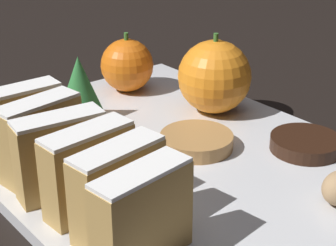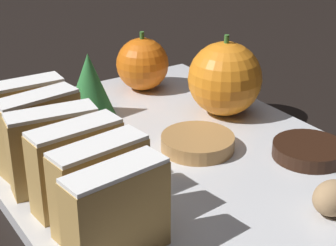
{
  "view_description": "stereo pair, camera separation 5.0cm",
  "coord_description": "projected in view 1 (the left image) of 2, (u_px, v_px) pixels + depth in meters",
  "views": [
    {
      "loc": [
        -0.29,
        -0.35,
        0.25
      ],
      "look_at": [
        0.0,
        0.0,
        0.04
      ],
      "focal_mm": 60.0,
      "sensor_mm": 36.0,
      "label": 1
    },
    {
      "loc": [
        -0.25,
        -0.38,
        0.25
      ],
      "look_at": [
        0.0,
        0.0,
        0.04
      ],
      "focal_mm": 60.0,
      "sensor_mm": 36.0,
      "label": 2
    }
  ],
  "objects": [
    {
      "name": "gingerbread_cookie",
      "position": [
        196.0,
        141.0,
        0.52
      ],
      "size": [
        0.07,
        0.07,
        0.01
      ],
      "color": "#B27F47",
      "rests_on": "serving_platter"
    },
    {
      "name": "ground_plane",
      "position": [
        168.0,
        164.0,
        0.52
      ],
      "size": [
        6.0,
        6.0,
        0.0
      ],
      "primitive_type": "plane",
      "color": "black"
    },
    {
      "name": "chocolate_cookie",
      "position": [
        306.0,
        144.0,
        0.52
      ],
      "size": [
        0.07,
        0.07,
        0.01
      ],
      "color": "black",
      "rests_on": "serving_platter"
    },
    {
      "name": "orange_near",
      "position": [
        127.0,
        65.0,
        0.65
      ],
      "size": [
        0.06,
        0.06,
        0.07
      ],
      "color": "orange",
      "rests_on": "serving_platter"
    },
    {
      "name": "stollen_slice_fifth",
      "position": [
        41.0,
        138.0,
        0.47
      ],
      "size": [
        0.07,
        0.03,
        0.07
      ],
      "color": "tan",
      "rests_on": "serving_platter"
    },
    {
      "name": "stollen_slice_front",
      "position": [
        142.0,
        216.0,
        0.36
      ],
      "size": [
        0.07,
        0.03,
        0.07
      ],
      "color": "tan",
      "rests_on": "serving_platter"
    },
    {
      "name": "stollen_slice_second",
      "position": [
        118.0,
        190.0,
        0.39
      ],
      "size": [
        0.07,
        0.03,
        0.07
      ],
      "color": "tan",
      "rests_on": "serving_platter"
    },
    {
      "name": "evergreen_sprig",
      "position": [
        80.0,
        89.0,
        0.57
      ],
      "size": [
        0.05,
        0.05,
        0.07
      ],
      "color": "#2D7538",
      "rests_on": "serving_platter"
    },
    {
      "name": "stollen_slice_sixth",
      "position": [
        23.0,
        124.0,
        0.49
      ],
      "size": [
        0.07,
        0.03,
        0.07
      ],
      "color": "tan",
      "rests_on": "serving_platter"
    },
    {
      "name": "stollen_slice_third",
      "position": [
        89.0,
        171.0,
        0.42
      ],
      "size": [
        0.07,
        0.03,
        0.07
      ],
      "color": "tan",
      "rests_on": "serving_platter"
    },
    {
      "name": "stollen_slice_fourth",
      "position": [
        60.0,
        155.0,
        0.44
      ],
      "size": [
        0.07,
        0.03,
        0.07
      ],
      "color": "tan",
      "rests_on": "serving_platter"
    },
    {
      "name": "serving_platter",
      "position": [
        168.0,
        158.0,
        0.52
      ],
      "size": [
        0.31,
        0.4,
        0.01
      ],
      "color": "silver",
      "rests_on": "ground_plane"
    },
    {
      "name": "orange_far",
      "position": [
        214.0,
        77.0,
        0.59
      ],
      "size": [
        0.08,
        0.08,
        0.09
      ],
      "color": "orange",
      "rests_on": "serving_platter"
    }
  ]
}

